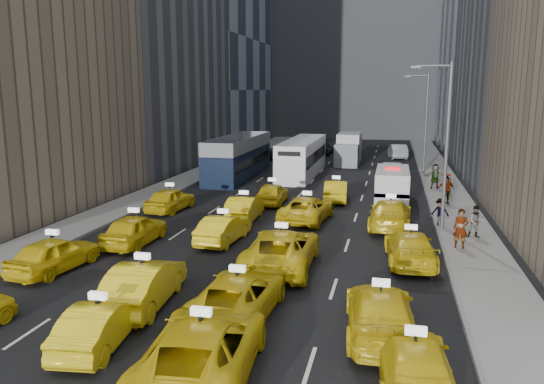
{
  "coord_description": "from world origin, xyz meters",
  "views": [
    {
      "loc": [
        6.51,
        -17.48,
        7.57
      ],
      "look_at": [
        0.07,
        10.64,
        2.0
      ],
      "focal_mm": 35.0,
      "sensor_mm": 36.0,
      "label": 1
    }
  ],
  "objects_px": {
    "taxi_2": "(202,349)",
    "nypd_van": "(392,186)",
    "box_truck": "(349,149)",
    "pedestrian_0": "(461,229)",
    "taxi_1": "(100,324)",
    "city_bus": "(302,157)",
    "taxi_3": "(414,363)",
    "double_decker": "(239,158)"
  },
  "relations": [
    {
      "from": "taxi_2",
      "to": "nypd_van",
      "type": "distance_m",
      "value": 24.7
    },
    {
      "from": "box_truck",
      "to": "pedestrian_0",
      "type": "distance_m",
      "value": 30.49
    },
    {
      "from": "taxi_1",
      "to": "city_bus",
      "type": "bearing_deg",
      "value": -97.5
    },
    {
      "from": "taxi_1",
      "to": "taxi_3",
      "type": "height_order",
      "value": "taxi_1"
    },
    {
      "from": "box_truck",
      "to": "taxi_1",
      "type": "bearing_deg",
      "value": -88.25
    },
    {
      "from": "taxi_2",
      "to": "double_decker",
      "type": "distance_m",
      "value": 33.08
    },
    {
      "from": "taxi_2",
      "to": "pedestrian_0",
      "type": "relative_size",
      "value": 3.18
    },
    {
      "from": "city_bus",
      "to": "nypd_van",
      "type": "bearing_deg",
      "value": -59.52
    },
    {
      "from": "box_truck",
      "to": "pedestrian_0",
      "type": "relative_size",
      "value": 3.69
    },
    {
      "from": "nypd_van",
      "to": "pedestrian_0",
      "type": "relative_size",
      "value": 3.04
    },
    {
      "from": "taxi_3",
      "to": "box_truck",
      "type": "bearing_deg",
      "value": -87.02
    },
    {
      "from": "nypd_van",
      "to": "double_decker",
      "type": "height_order",
      "value": "double_decker"
    },
    {
      "from": "taxi_3",
      "to": "city_bus",
      "type": "height_order",
      "value": "city_bus"
    },
    {
      "from": "city_bus",
      "to": "taxi_2",
      "type": "bearing_deg",
      "value": -91.86
    },
    {
      "from": "nypd_van",
      "to": "pedestrian_0",
      "type": "distance_m",
      "value": 11.2
    },
    {
      "from": "nypd_van",
      "to": "box_truck",
      "type": "xyz_separation_m",
      "value": [
        -4.55,
        18.75,
        0.42
      ]
    },
    {
      "from": "taxi_2",
      "to": "box_truck",
      "type": "height_order",
      "value": "box_truck"
    },
    {
      "from": "box_truck",
      "to": "pedestrian_0",
      "type": "bearing_deg",
      "value": -68.18
    },
    {
      "from": "taxi_1",
      "to": "nypd_van",
      "type": "bearing_deg",
      "value": -116.71
    },
    {
      "from": "city_bus",
      "to": "taxi_3",
      "type": "bearing_deg",
      "value": -82.74
    },
    {
      "from": "taxi_1",
      "to": "pedestrian_0",
      "type": "bearing_deg",
      "value": -139.92
    },
    {
      "from": "taxi_2",
      "to": "pedestrian_0",
      "type": "distance_m",
      "value": 15.7
    },
    {
      "from": "taxi_3",
      "to": "pedestrian_0",
      "type": "xyz_separation_m",
      "value": [
        2.53,
        12.67,
        0.43
      ]
    },
    {
      "from": "nypd_van",
      "to": "taxi_3",
      "type": "bearing_deg",
      "value": -85.69
    },
    {
      "from": "nypd_van",
      "to": "pedestrian_0",
      "type": "xyz_separation_m",
      "value": [
        3.25,
        -10.72,
        -0.01
      ]
    },
    {
      "from": "pedestrian_0",
      "to": "taxi_2",
      "type": "bearing_deg",
      "value": -111.25
    },
    {
      "from": "box_truck",
      "to": "taxi_2",
      "type": "bearing_deg",
      "value": -83.26
    },
    {
      "from": "taxi_1",
      "to": "double_decker",
      "type": "distance_m",
      "value": 31.27
    },
    {
      "from": "pedestrian_0",
      "to": "nypd_van",
      "type": "bearing_deg",
      "value": 116.21
    },
    {
      "from": "nypd_van",
      "to": "city_bus",
      "type": "xyz_separation_m",
      "value": [
        -7.97,
        10.33,
        0.49
      ]
    },
    {
      "from": "taxi_2",
      "to": "nypd_van",
      "type": "xyz_separation_m",
      "value": [
        4.75,
        24.23,
        0.27
      ]
    },
    {
      "from": "box_truck",
      "to": "taxi_3",
      "type": "bearing_deg",
      "value": -75.88
    },
    {
      "from": "taxi_1",
      "to": "double_decker",
      "type": "bearing_deg",
      "value": -87.96
    },
    {
      "from": "city_bus",
      "to": "box_truck",
      "type": "height_order",
      "value": "city_bus"
    },
    {
      "from": "taxi_2",
      "to": "double_decker",
      "type": "bearing_deg",
      "value": -80.42
    },
    {
      "from": "taxi_1",
      "to": "box_truck",
      "type": "distance_m",
      "value": 42.08
    },
    {
      "from": "taxi_2",
      "to": "nypd_van",
      "type": "height_order",
      "value": "nypd_van"
    },
    {
      "from": "nypd_van",
      "to": "double_decker",
      "type": "distance_m",
      "value": 15.3
    },
    {
      "from": "taxi_2",
      "to": "taxi_1",
      "type": "bearing_deg",
      "value": -21.8
    },
    {
      "from": "double_decker",
      "to": "pedestrian_0",
      "type": "xyz_separation_m",
      "value": [
        16.43,
        -18.46,
        -0.66
      ]
    },
    {
      "from": "taxi_3",
      "to": "pedestrian_0",
      "type": "distance_m",
      "value": 12.93
    },
    {
      "from": "nypd_van",
      "to": "pedestrian_0",
      "type": "height_order",
      "value": "nypd_van"
    }
  ]
}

